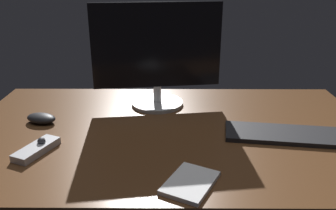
# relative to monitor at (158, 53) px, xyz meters

# --- Properties ---
(desk) EXTENTS (1.40, 0.84, 0.02)m
(desk) POSITION_rel_monitor_xyz_m (0.05, -0.23, -0.22)
(desk) COLOR brown
(desk) RESTS_ON ground
(monitor) EXTENTS (0.49, 0.21, 0.40)m
(monitor) POSITION_rel_monitor_xyz_m (0.00, 0.00, 0.00)
(monitor) COLOR silver
(monitor) RESTS_ON desk
(keyboard) EXTENTS (0.40, 0.19, 0.01)m
(keyboard) POSITION_rel_monitor_xyz_m (0.42, -0.28, -0.20)
(keyboard) COLOR black
(keyboard) RESTS_ON desk
(computer_mouse) EXTENTS (0.12, 0.10, 0.03)m
(computer_mouse) POSITION_rel_monitor_xyz_m (-0.41, -0.18, -0.19)
(computer_mouse) COLOR black
(computer_mouse) RESTS_ON desk
(media_remote) EXTENTS (0.11, 0.16, 0.04)m
(media_remote) POSITION_rel_monitor_xyz_m (-0.35, -0.39, -0.20)
(media_remote) COLOR #B7B7BC
(media_remote) RESTS_ON desk
(notepad) EXTENTS (0.17, 0.18, 0.01)m
(notepad) POSITION_rel_monitor_xyz_m (0.10, -0.56, -0.20)
(notepad) COLOR white
(notepad) RESTS_ON desk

